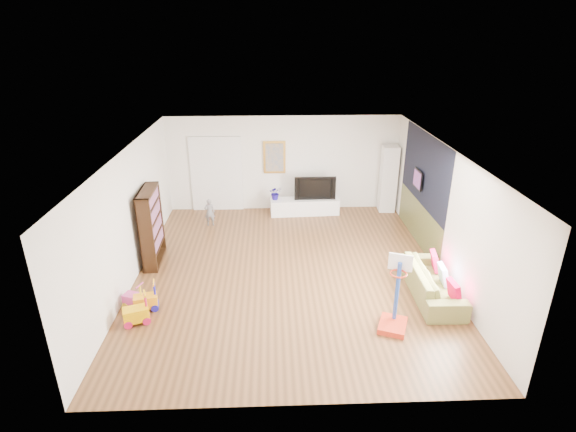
{
  "coord_description": "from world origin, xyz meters",
  "views": [
    {
      "loc": [
        -0.35,
        -8.53,
        4.92
      ],
      "look_at": [
        0.0,
        0.4,
        1.15
      ],
      "focal_mm": 28.0,
      "sensor_mm": 36.0,
      "label": 1
    }
  ],
  "objects_px": {
    "bookshelf": "(151,226)",
    "sofa": "(432,282)",
    "media_console": "(305,206)",
    "basketball_hoop": "(396,295)"
  },
  "relations": [
    {
      "from": "media_console",
      "to": "basketball_hoop",
      "type": "distance_m",
      "value": 5.48
    },
    {
      "from": "media_console",
      "to": "sofa",
      "type": "xyz_separation_m",
      "value": [
        2.21,
        -4.31,
        0.07
      ]
    },
    {
      "from": "sofa",
      "to": "basketball_hoop",
      "type": "xyz_separation_m",
      "value": [
        -1.03,
        -1.03,
        0.39
      ]
    },
    {
      "from": "bookshelf",
      "to": "sofa",
      "type": "xyz_separation_m",
      "value": [
        5.81,
        -1.65,
        -0.56
      ]
    },
    {
      "from": "basketball_hoop",
      "to": "bookshelf",
      "type": "bearing_deg",
      "value": 172.83
    },
    {
      "from": "media_console",
      "to": "basketball_hoop",
      "type": "xyz_separation_m",
      "value": [
        1.17,
        -5.33,
        0.46
      ]
    },
    {
      "from": "media_console",
      "to": "sofa",
      "type": "bearing_deg",
      "value": -65.74
    },
    {
      "from": "media_console",
      "to": "bookshelf",
      "type": "distance_m",
      "value": 4.52
    },
    {
      "from": "media_console",
      "to": "bookshelf",
      "type": "height_order",
      "value": "bookshelf"
    },
    {
      "from": "bookshelf",
      "to": "basketball_hoop",
      "type": "height_order",
      "value": "bookshelf"
    }
  ]
}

